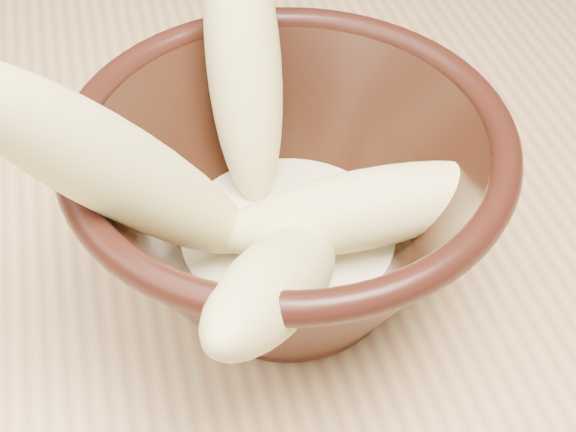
# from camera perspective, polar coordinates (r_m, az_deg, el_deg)

# --- Properties ---
(table) EXTENTS (1.20, 0.80, 0.75)m
(table) POSITION_cam_1_polar(r_m,az_deg,el_deg) (0.62, -1.87, -1.27)
(table) COLOR #D7B576
(table) RESTS_ON ground
(bowl) EXTENTS (0.23, 0.23, 0.12)m
(bowl) POSITION_cam_1_polar(r_m,az_deg,el_deg) (0.43, 0.00, 0.99)
(bowl) COLOR black
(bowl) RESTS_ON table
(milk_puddle) EXTENTS (0.13, 0.13, 0.02)m
(milk_puddle) POSITION_cam_1_polar(r_m,az_deg,el_deg) (0.45, 0.00, -1.78)
(milk_puddle) COLOR beige
(milk_puddle) RESTS_ON bowl
(banana_upright) EXTENTS (0.06, 0.13, 0.16)m
(banana_upright) POSITION_cam_1_polar(r_m,az_deg,el_deg) (0.45, -3.17, 11.06)
(banana_upright) COLOR #DDD182
(banana_upright) RESTS_ON bowl
(banana_left) EXTENTS (0.16, 0.09, 0.19)m
(banana_left) POSITION_cam_1_polar(r_m,az_deg,el_deg) (0.36, -11.64, 3.01)
(banana_left) COLOR #DDD182
(banana_left) RESTS_ON bowl
(banana_across) EXTENTS (0.16, 0.05, 0.06)m
(banana_across) POSITION_cam_1_polar(r_m,az_deg,el_deg) (0.42, 5.34, 0.45)
(banana_across) COLOR #DDD182
(banana_across) RESTS_ON bowl
(banana_front) EXTENTS (0.12, 0.16, 0.12)m
(banana_front) POSITION_cam_1_polar(r_m,az_deg,el_deg) (0.37, -0.78, -4.81)
(banana_front) COLOR #DDD182
(banana_front) RESTS_ON bowl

